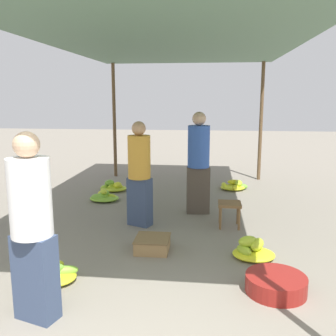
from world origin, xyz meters
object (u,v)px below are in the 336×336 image
shopper_walking_far (139,172)px  banana_pile_left_1 (104,197)px  vendor_foreground (32,225)px  banana_pile_right_0 (252,250)px  banana_pile_right_1 (234,186)px  basin_black (276,284)px  crate_near (153,244)px  stool (230,207)px  banana_pile_left_2 (113,187)px  shopper_walking_mid (198,161)px  banana_pile_left_0 (54,274)px

shopper_walking_far → banana_pile_left_1: bearing=126.2°
vendor_foreground → banana_pile_left_1: vendor_foreground is taller
vendor_foreground → banana_pile_right_0: bearing=36.7°
banana_pile_right_0 → banana_pile_right_1: 3.43m
basin_black → shopper_walking_far: (-1.73, 1.83, 0.73)m
crate_near → banana_pile_left_1: bearing=119.8°
banana_pile_left_1 → banana_pile_right_1: banana_pile_left_1 is taller
stool → basin_black: size_ratio=0.62×
vendor_foreground → banana_pile_left_2: (-0.52, 4.56, -0.78)m
vendor_foreground → shopper_walking_mid: 3.49m
banana_pile_right_1 → shopper_walking_mid: size_ratio=0.35×
shopper_walking_far → vendor_foreground: bearing=-100.0°
banana_pile_right_1 → crate_near: size_ratio=1.39×
basin_black → shopper_walking_far: 2.62m
stool → banana_pile_right_1: size_ratio=0.62×
vendor_foreground → crate_near: (0.78, 1.57, -0.77)m
vendor_foreground → shopper_walking_far: (0.44, 2.52, -0.04)m
stool → crate_near: stool is taller
stool → banana_pile_right_0: bearing=-78.4°
vendor_foreground → banana_pile_right_1: size_ratio=2.76×
banana_pile_left_0 → shopper_walking_mid: size_ratio=0.30×
banana_pile_left_0 → shopper_walking_mid: 3.06m
basin_black → shopper_walking_far: bearing=133.3°
vendor_foreground → banana_pile_left_0: (-0.14, 0.65, -0.77)m
vendor_foreground → shopper_walking_far: 2.56m
stool → banana_pile_left_0: 2.75m
banana_pile_right_1 → crate_near: 3.58m
basin_black → banana_pile_right_0: banana_pile_right_0 is taller
basin_black → banana_pile_left_1: (-2.67, 3.12, -0.01)m
basin_black → banana_pile_right_0: size_ratio=1.18×
vendor_foreground → banana_pile_right_1: 5.38m
vendor_foreground → shopper_walking_mid: shopper_walking_mid is taller
basin_black → banana_pile_right_0: bearing=100.5°
banana_pile_left_1 → banana_pile_right_1: (2.50, 1.13, -0.00)m
basin_black → banana_pile_left_0: size_ratio=1.20×
banana_pile_left_1 → banana_pile_left_2: (-0.02, 0.76, 0.00)m
vendor_foreground → shopper_walking_far: bearing=80.0°
vendor_foreground → banana_pile_right_1: (2.00, 4.94, -0.79)m
basin_black → banana_pile_left_2: 4.72m
stool → basin_black: 1.96m
vendor_foreground → stool: bearing=55.4°
vendor_foreground → banana_pile_right_0: (2.02, 1.50, -0.77)m
vendor_foreground → banana_pile_right_1: vendor_foreground is taller
basin_black → stool: bearing=101.1°
stool → banana_pile_left_0: stool is taller
banana_pile_right_1 → crate_near: bearing=-109.9°
stool → banana_pile_left_0: (-1.93, -1.95, -0.22)m
banana_pile_left_1 → crate_near: banana_pile_left_1 is taller
banana_pile_left_2 → banana_pile_left_0: bearing=-84.4°
banana_pile_left_0 → shopper_walking_mid: (1.43, 2.59, 0.80)m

